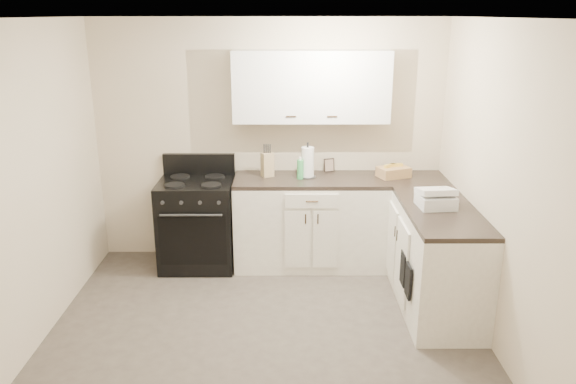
{
  "coord_description": "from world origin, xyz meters",
  "views": [
    {
      "loc": [
        0.17,
        -3.94,
        2.53
      ],
      "look_at": [
        0.19,
        0.85,
        1.0
      ],
      "focal_mm": 35.0,
      "sensor_mm": 36.0,
      "label": 1
    }
  ],
  "objects_px": {
    "paper_towel": "(308,162)",
    "countertop_grill": "(436,201)",
    "knife_block": "(267,165)",
    "stove": "(197,224)",
    "wicker_basket": "(394,172)"
  },
  "relations": [
    {
      "from": "stove",
      "to": "wicker_basket",
      "type": "bearing_deg",
      "value": 1.98
    },
    {
      "from": "countertop_grill",
      "to": "stove",
      "type": "bearing_deg",
      "value": 153.49
    },
    {
      "from": "stove",
      "to": "wicker_basket",
      "type": "distance_m",
      "value": 2.08
    },
    {
      "from": "wicker_basket",
      "to": "countertop_grill",
      "type": "xyz_separation_m",
      "value": [
        0.19,
        -0.93,
        0.0
      ]
    },
    {
      "from": "paper_towel",
      "to": "countertop_grill",
      "type": "relative_size",
      "value": 1.04
    },
    {
      "from": "paper_towel",
      "to": "knife_block",
      "type": "bearing_deg",
      "value": 175.21
    },
    {
      "from": "knife_block",
      "to": "paper_towel",
      "type": "bearing_deg",
      "value": -29.76
    },
    {
      "from": "paper_towel",
      "to": "countertop_grill",
      "type": "xyz_separation_m",
      "value": [
        1.07,
        -0.92,
        -0.1
      ]
    },
    {
      "from": "knife_block",
      "to": "countertop_grill",
      "type": "height_order",
      "value": "knife_block"
    },
    {
      "from": "paper_towel",
      "to": "wicker_basket",
      "type": "relative_size",
      "value": 1.01
    },
    {
      "from": "stove",
      "to": "paper_towel",
      "type": "relative_size",
      "value": 2.93
    },
    {
      "from": "stove",
      "to": "knife_block",
      "type": "relative_size",
      "value": 3.71
    },
    {
      "from": "knife_block",
      "to": "paper_towel",
      "type": "xyz_separation_m",
      "value": [
        0.41,
        -0.03,
        0.03
      ]
    },
    {
      "from": "paper_towel",
      "to": "countertop_grill",
      "type": "distance_m",
      "value": 1.42
    },
    {
      "from": "countertop_grill",
      "to": "knife_block",
      "type": "bearing_deg",
      "value": 141.88
    }
  ]
}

